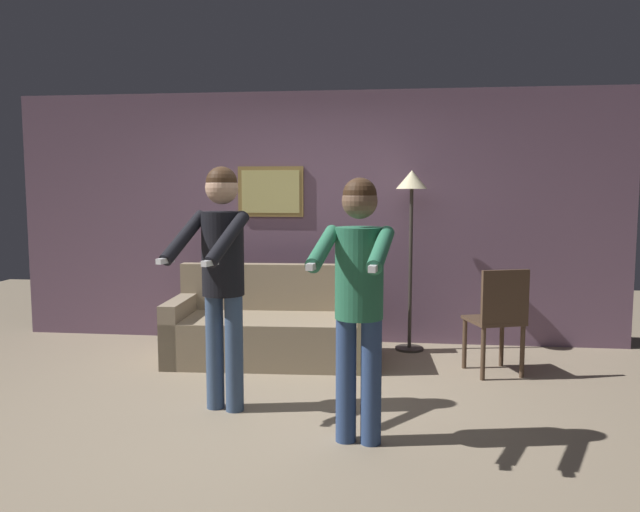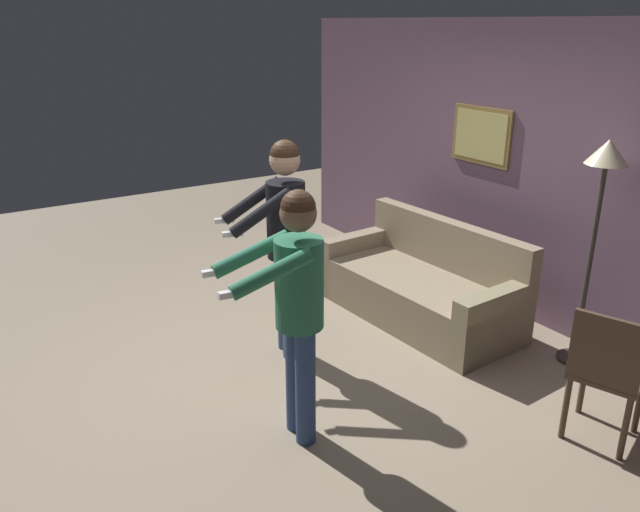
% 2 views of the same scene
% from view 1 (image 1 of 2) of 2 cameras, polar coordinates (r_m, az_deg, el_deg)
% --- Properties ---
extents(ground_plane, '(12.00, 12.00, 0.00)m').
position_cam_1_polar(ground_plane, '(4.67, -3.90, -13.85)').
color(ground_plane, gray).
extents(back_wall_assembly, '(6.40, 0.09, 2.60)m').
position_cam_1_polar(back_wall_assembly, '(6.53, -0.50, 3.54)').
color(back_wall_assembly, '#6E5269').
rests_on(back_wall_assembly, ground_plane).
extents(couch, '(1.94, 0.94, 0.87)m').
position_cam_1_polar(couch, '(5.90, -4.30, -6.81)').
color(couch, gray).
rests_on(couch, ground_plane).
extents(torchiere_lamp, '(0.31, 0.31, 1.78)m').
position_cam_1_polar(torchiere_lamp, '(6.17, 8.36, 4.73)').
color(torchiere_lamp, '#332D28').
rests_on(torchiere_lamp, ground_plane).
extents(person_standing_left, '(0.54, 0.70, 1.75)m').
position_cam_1_polar(person_standing_left, '(4.47, -8.98, -0.72)').
color(person_standing_left, '#3B5072').
rests_on(person_standing_left, ground_plane).
extents(person_standing_right, '(0.49, 0.72, 1.66)m').
position_cam_1_polar(person_standing_right, '(3.83, 3.54, -2.71)').
color(person_standing_right, navy).
rests_on(person_standing_right, ground_plane).
extents(dining_chair_distant, '(0.53, 0.53, 0.93)m').
position_cam_1_polar(dining_chair_distant, '(5.54, 16.01, -5.22)').
color(dining_chair_distant, '#4C3828').
rests_on(dining_chair_distant, ground_plane).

